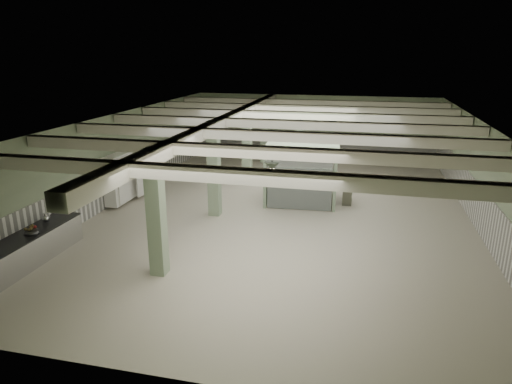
% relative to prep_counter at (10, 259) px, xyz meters
% --- Properties ---
extents(floor, '(20.00, 20.00, 0.00)m').
position_rel_prep_counter_xyz_m(floor, '(6.54, 7.00, -0.46)').
color(floor, beige).
rests_on(floor, ground).
extents(ceiling, '(14.00, 20.00, 0.02)m').
position_rel_prep_counter_xyz_m(ceiling, '(6.54, 7.00, 3.14)').
color(ceiling, white).
rests_on(ceiling, wall_back).
extents(wall_back, '(14.00, 0.02, 3.60)m').
position_rel_prep_counter_xyz_m(wall_back, '(6.54, 17.00, 1.34)').
color(wall_back, '#A9BC96').
rests_on(wall_back, floor).
extents(wall_front, '(14.00, 0.02, 3.60)m').
position_rel_prep_counter_xyz_m(wall_front, '(6.54, -3.00, 1.34)').
color(wall_front, '#A9BC96').
rests_on(wall_front, floor).
extents(wall_left, '(0.02, 20.00, 3.60)m').
position_rel_prep_counter_xyz_m(wall_left, '(-0.46, 7.00, 1.34)').
color(wall_left, '#A9BC96').
rests_on(wall_left, floor).
extents(wall_right, '(0.02, 20.00, 3.60)m').
position_rel_prep_counter_xyz_m(wall_right, '(13.54, 7.00, 1.34)').
color(wall_right, '#A9BC96').
rests_on(wall_right, floor).
extents(wainscot_left, '(0.05, 19.90, 1.50)m').
position_rel_prep_counter_xyz_m(wainscot_left, '(-0.43, 7.00, 0.29)').
color(wainscot_left, white).
rests_on(wainscot_left, floor).
extents(wainscot_right, '(0.05, 19.90, 1.50)m').
position_rel_prep_counter_xyz_m(wainscot_right, '(13.52, 7.00, 0.29)').
color(wainscot_right, white).
rests_on(wainscot_right, floor).
extents(wainscot_back, '(13.90, 0.05, 1.50)m').
position_rel_prep_counter_xyz_m(wainscot_back, '(6.54, 16.98, 0.29)').
color(wainscot_back, white).
rests_on(wainscot_back, floor).
extents(girder, '(0.45, 19.90, 0.40)m').
position_rel_prep_counter_xyz_m(girder, '(4.04, 7.00, 2.92)').
color(girder, silver).
rests_on(girder, ceiling).
extents(beam_a, '(13.90, 0.35, 0.32)m').
position_rel_prep_counter_xyz_m(beam_a, '(6.54, -0.50, 2.96)').
color(beam_a, silver).
rests_on(beam_a, ceiling).
extents(beam_b, '(13.90, 0.35, 0.32)m').
position_rel_prep_counter_xyz_m(beam_b, '(6.54, 2.00, 2.96)').
color(beam_b, silver).
rests_on(beam_b, ceiling).
extents(beam_c, '(13.90, 0.35, 0.32)m').
position_rel_prep_counter_xyz_m(beam_c, '(6.54, 4.50, 2.96)').
color(beam_c, silver).
rests_on(beam_c, ceiling).
extents(beam_d, '(13.90, 0.35, 0.32)m').
position_rel_prep_counter_xyz_m(beam_d, '(6.54, 7.00, 2.96)').
color(beam_d, silver).
rests_on(beam_d, ceiling).
extents(beam_e, '(13.90, 0.35, 0.32)m').
position_rel_prep_counter_xyz_m(beam_e, '(6.54, 9.50, 2.96)').
color(beam_e, silver).
rests_on(beam_e, ceiling).
extents(beam_f, '(13.90, 0.35, 0.32)m').
position_rel_prep_counter_xyz_m(beam_f, '(6.54, 12.00, 2.96)').
color(beam_f, silver).
rests_on(beam_f, ceiling).
extents(beam_g, '(13.90, 0.35, 0.32)m').
position_rel_prep_counter_xyz_m(beam_g, '(6.54, 14.50, 2.96)').
color(beam_g, silver).
rests_on(beam_g, ceiling).
extents(column_a, '(0.42, 0.42, 3.60)m').
position_rel_prep_counter_xyz_m(column_a, '(4.04, 1.00, 1.34)').
color(column_a, '#90A887').
rests_on(column_a, floor).
extents(column_b, '(0.42, 0.42, 3.60)m').
position_rel_prep_counter_xyz_m(column_b, '(4.04, 6.00, 1.34)').
color(column_b, '#90A887').
rests_on(column_b, floor).
extents(column_c, '(0.42, 0.42, 3.60)m').
position_rel_prep_counter_xyz_m(column_c, '(4.04, 11.00, 1.34)').
color(column_c, '#90A887').
rests_on(column_c, floor).
extents(column_d, '(0.42, 0.42, 3.60)m').
position_rel_prep_counter_xyz_m(column_d, '(4.04, 15.00, 1.34)').
color(column_d, '#90A887').
rests_on(column_d, floor).
extents(pendant_front, '(0.44, 0.44, 0.22)m').
position_rel_prep_counter_xyz_m(pendant_front, '(7.04, 2.00, 2.59)').
color(pendant_front, '#2E3B2C').
rests_on(pendant_front, ceiling).
extents(pendant_mid, '(0.44, 0.44, 0.22)m').
position_rel_prep_counter_xyz_m(pendant_mid, '(7.04, 7.50, 2.59)').
color(pendant_mid, '#2E3B2C').
rests_on(pendant_mid, ceiling).
extents(pendant_back, '(0.44, 0.44, 0.22)m').
position_rel_prep_counter_xyz_m(pendant_back, '(7.04, 12.50, 2.59)').
color(pendant_back, '#2E3B2C').
rests_on(pendant_back, ceiling).
extents(prep_counter, '(0.95, 5.48, 0.91)m').
position_rel_prep_counter_xyz_m(prep_counter, '(0.00, 0.00, 0.00)').
color(prep_counter, silver).
rests_on(prep_counter, floor).
extents(pitcher_near, '(0.21, 0.24, 0.30)m').
position_rel_prep_counter_xyz_m(pitcher_near, '(-0.07, 1.72, 0.59)').
color(pitcher_near, silver).
rests_on(pitcher_near, prep_counter).
extents(veg_colander, '(0.58, 0.58, 0.20)m').
position_rel_prep_counter_xyz_m(veg_colander, '(0.12, 0.84, 0.54)').
color(veg_colander, '#3A3A3E').
rests_on(veg_colander, prep_counter).
extents(walkin_cooler, '(0.78, 2.15, 1.97)m').
position_rel_prep_counter_xyz_m(walkin_cooler, '(-0.08, 6.57, 0.53)').
color(walkin_cooler, white).
rests_on(walkin_cooler, floor).
extents(guard_booth, '(3.13, 2.71, 2.39)m').
position_rel_prep_counter_xyz_m(guard_booth, '(7.03, 8.39, 1.19)').
color(guard_booth, gray).
rests_on(guard_booth, floor).
extents(filing_cabinet, '(0.38, 0.54, 1.14)m').
position_rel_prep_counter_xyz_m(filing_cabinet, '(8.92, 8.43, 0.11)').
color(filing_cabinet, '#5F6050').
rests_on(filing_cabinet, floor).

